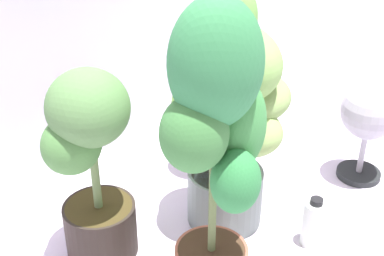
{
  "coord_description": "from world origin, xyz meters",
  "views": [
    {
      "loc": [
        -1.24,
        -0.77,
        1.27
      ],
      "look_at": [
        -0.07,
        0.19,
        0.41
      ],
      "focal_mm": 49.41,
      "sensor_mm": 36.0,
      "label": 1
    }
  ],
  "objects_px": {
    "potted_plant_back_left": "(90,160)",
    "nutrient_bottle": "(314,223)",
    "potted_plant_front_left": "(217,143)",
    "potted_plant_center": "(231,112)",
    "floor_fan": "(369,116)",
    "potted_plant_back_right": "(221,71)"
  },
  "relations": [
    {
      "from": "potted_plant_back_left",
      "to": "nutrient_bottle",
      "type": "bearing_deg",
      "value": -46.97
    },
    {
      "from": "potted_plant_front_left",
      "to": "nutrient_bottle",
      "type": "relative_size",
      "value": 4.96
    },
    {
      "from": "potted_plant_back_left",
      "to": "potted_plant_center",
      "type": "xyz_separation_m",
      "value": [
        0.42,
        -0.23,
        0.08
      ]
    },
    {
      "from": "nutrient_bottle",
      "to": "potted_plant_center",
      "type": "bearing_deg",
      "value": 104.74
    },
    {
      "from": "floor_fan",
      "to": "nutrient_bottle",
      "type": "height_order",
      "value": "floor_fan"
    },
    {
      "from": "potted_plant_front_left",
      "to": "potted_plant_center",
      "type": "bearing_deg",
      "value": 29.63
    },
    {
      "from": "potted_plant_back_right",
      "to": "floor_fan",
      "type": "distance_m",
      "value": 0.61
    },
    {
      "from": "potted_plant_back_right",
      "to": "potted_plant_center",
      "type": "relative_size",
      "value": 1.07
    },
    {
      "from": "potted_plant_back_left",
      "to": "potted_plant_front_left",
      "type": "distance_m",
      "value": 0.46
    },
    {
      "from": "potted_plant_back_left",
      "to": "potted_plant_center",
      "type": "distance_m",
      "value": 0.49
    },
    {
      "from": "potted_plant_back_left",
      "to": "potted_plant_front_left",
      "type": "bearing_deg",
      "value": -75.65
    },
    {
      "from": "floor_fan",
      "to": "potted_plant_back_right",
      "type": "bearing_deg",
      "value": -51.13
    },
    {
      "from": "potted_plant_back_right",
      "to": "nutrient_bottle",
      "type": "bearing_deg",
      "value": -107.91
    },
    {
      "from": "potted_plant_front_left",
      "to": "floor_fan",
      "type": "relative_size",
      "value": 2.23
    },
    {
      "from": "potted_plant_front_left",
      "to": "nutrient_bottle",
      "type": "distance_m",
      "value": 0.62
    },
    {
      "from": "potted_plant_center",
      "to": "nutrient_bottle",
      "type": "relative_size",
      "value": 3.98
    },
    {
      "from": "floor_fan",
      "to": "nutrient_bottle",
      "type": "bearing_deg",
      "value": 11.58
    },
    {
      "from": "potted_plant_back_right",
      "to": "floor_fan",
      "type": "height_order",
      "value": "potted_plant_back_right"
    },
    {
      "from": "potted_plant_front_left",
      "to": "potted_plant_back_right",
      "type": "relative_size",
      "value": 1.16
    },
    {
      "from": "potted_plant_front_left",
      "to": "nutrient_bottle",
      "type": "bearing_deg",
      "value": -17.97
    },
    {
      "from": "potted_plant_back_right",
      "to": "nutrient_bottle",
      "type": "height_order",
      "value": "potted_plant_back_right"
    },
    {
      "from": "potted_plant_back_left",
      "to": "potted_plant_back_right",
      "type": "bearing_deg",
      "value": 0.34
    }
  ]
}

